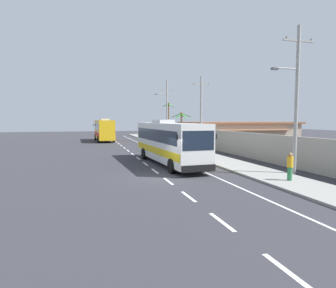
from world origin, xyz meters
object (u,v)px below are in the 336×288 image
pedestrian_near_kerb (290,166)px  roadside_building (237,134)px  coach_bus_foreground (168,141)px  motorcycle_beside_bus (164,147)px  palm_second (169,114)px  utility_pole_nearest (296,97)px  coach_bus_far_lane (104,130)px  palm_nearest (181,120)px  utility_pole_mid (201,112)px  utility_pole_far (167,109)px

pedestrian_near_kerb → roadside_building: bearing=103.8°
pedestrian_near_kerb → roadside_building: roadside_building is taller
coach_bus_foreground → motorcycle_beside_bus: size_ratio=6.32×
palm_second → pedestrian_near_kerb: bearing=-95.7°
utility_pole_nearest → palm_second: utility_pole_nearest is taller
motorcycle_beside_bus → utility_pole_nearest: (4.94, -15.83, 4.61)m
coach_bus_foreground → coach_bus_far_lane: bearing=97.4°
utility_pole_nearest → palm_nearest: size_ratio=1.97×
coach_bus_far_lane → roadside_building: size_ratio=0.69×
motorcycle_beside_bus → utility_pole_nearest: bearing=-72.7°
roadside_building → coach_bus_foreground: bearing=-135.0°
coach_bus_far_lane → palm_second: 13.99m
pedestrian_near_kerb → palm_second: size_ratio=0.23×
motorcycle_beside_bus → palm_nearest: palm_nearest is taller
utility_pole_mid → utility_pole_far: bearing=89.7°
utility_pole_far → palm_second: utility_pole_far is taller
utility_pole_mid → palm_second: 24.38m
utility_pole_far → coach_bus_far_lane: bearing=159.1°
utility_pole_far → palm_nearest: bearing=-47.6°
motorcycle_beside_bus → palm_second: bearing=73.3°
coach_bus_far_lane → roadside_building: 23.11m
palm_nearest → palm_second: (0.67, 10.47, 1.34)m
coach_bus_far_lane → pedestrian_near_kerb: (8.74, -37.77, -1.03)m
roadside_building → palm_second: bearing=105.5°
pedestrian_near_kerb → coach_bus_foreground: bearing=154.6°
motorcycle_beside_bus → palm_second: 25.75m
utility_pole_nearest → utility_pole_mid: 15.93m
coach_bus_foreground → palm_second: bearing=74.4°
coach_bus_foreground → palm_second: (9.23, 33.09, 3.04)m
palm_second → utility_pole_far: bearing=-107.6°
palm_nearest → pedestrian_near_kerb: bearing=-96.4°
motorcycle_beside_bus → utility_pole_far: utility_pole_far is taller
coach_bus_far_lane → palm_second: palm_second is taller
palm_nearest → coach_bus_far_lane: bearing=153.6°
utility_pole_mid → pedestrian_near_kerb: bearing=-94.8°
coach_bus_foreground → palm_nearest: size_ratio=2.47×
coach_bus_foreground → utility_pole_far: utility_pole_far is taller
coach_bus_far_lane → motorcycle_beside_bus: 20.76m
coach_bus_foreground → utility_pole_mid: utility_pole_mid is taller
pedestrian_near_kerb → palm_second: bearing=119.9°
coach_bus_far_lane → motorcycle_beside_bus: (5.66, -19.93, -1.38)m
utility_pole_far → pedestrian_near_kerb: bearing=-92.7°
coach_bus_foreground → utility_pole_far: 25.89m
coach_bus_far_lane → palm_second: bearing=18.7°
utility_pole_nearest → utility_pole_mid: (-0.36, 15.91, -0.64)m
utility_pole_far → roadside_building: bearing=-53.0°
coach_bus_far_lane → utility_pole_mid: 22.48m
utility_pole_mid → palm_second: utility_pole_mid is taller
roadside_building → pedestrian_near_kerb: bearing=-111.9°
coach_bus_far_lane → palm_nearest: 13.80m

